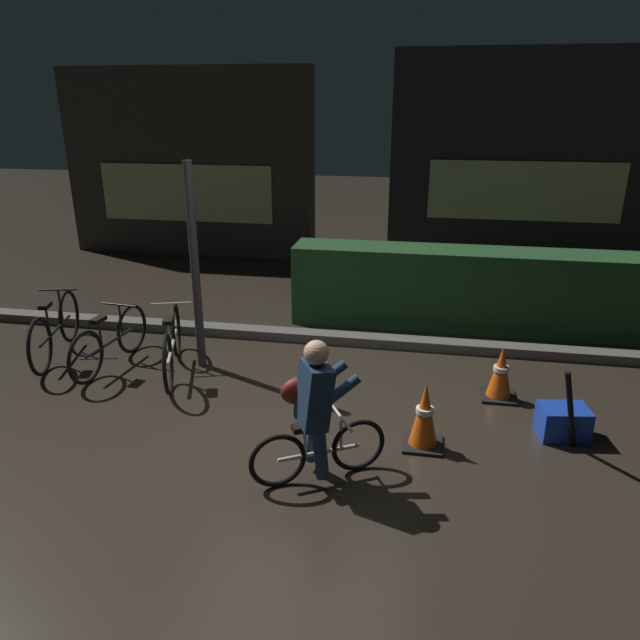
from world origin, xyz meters
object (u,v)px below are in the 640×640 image
at_px(parked_bike_leftmost, 55,329).
at_px(parked_bike_center_left, 172,345).
at_px(closed_umbrella, 571,410).
at_px(parked_bike_left_mid, 110,341).
at_px(cyclist, 315,410).
at_px(blue_crate, 563,422).
at_px(traffic_cone_near, 424,416).
at_px(traffic_cone_far, 501,373).
at_px(street_post, 195,269).

height_order(parked_bike_leftmost, parked_bike_center_left, parked_bike_leftmost).
bearing_deg(closed_umbrella, parked_bike_center_left, -55.10).
distance_m(parked_bike_left_mid, cyclist, 3.29).
bearing_deg(blue_crate, cyclist, -154.15).
xyz_separation_m(blue_crate, closed_umbrella, (-0.02, -0.25, 0.26)).
xyz_separation_m(cyclist, closed_umbrella, (2.15, 0.80, -0.22)).
xyz_separation_m(parked_bike_left_mid, parked_bike_center_left, (0.79, -0.03, 0.03)).
relative_size(traffic_cone_near, cyclist, 0.51).
xyz_separation_m(parked_bike_center_left, traffic_cone_near, (2.87, -1.05, -0.04)).
relative_size(parked_bike_left_mid, traffic_cone_near, 2.37).
height_order(parked_bike_center_left, traffic_cone_near, parked_bike_center_left).
xyz_separation_m(traffic_cone_near, cyclist, (-0.88, -0.65, 0.32)).
bearing_deg(parked_bike_left_mid, parked_bike_leftmost, 84.56).
relative_size(parked_bike_left_mid, traffic_cone_far, 2.58).
xyz_separation_m(traffic_cone_near, closed_umbrella, (1.26, 0.15, 0.10)).
distance_m(traffic_cone_far, cyclist, 2.43).
distance_m(parked_bike_leftmost, traffic_cone_near, 4.64).
bearing_deg(blue_crate, closed_umbrella, -94.22).
xyz_separation_m(parked_bike_left_mid, traffic_cone_near, (3.66, -1.08, -0.01)).
bearing_deg(parked_bike_left_mid, parked_bike_center_left, -86.66).
distance_m(parked_bike_leftmost, traffic_cone_far, 5.25).
bearing_deg(blue_crate, parked_bike_left_mid, 172.13).
bearing_deg(traffic_cone_far, blue_crate, -53.74).
xyz_separation_m(street_post, parked_bike_center_left, (-0.24, -0.25, -0.84)).
relative_size(parked_bike_leftmost, cyclist, 1.33).
relative_size(parked_bike_leftmost, parked_bike_center_left, 1.04).
distance_m(parked_bike_left_mid, blue_crate, 5.00).
relative_size(parked_bike_leftmost, traffic_cone_far, 2.81).
height_order(parked_bike_leftmost, traffic_cone_near, parked_bike_leftmost).
xyz_separation_m(parked_bike_left_mid, cyclist, (2.78, -1.73, 0.31)).
bearing_deg(cyclist, parked_bike_leftmost, 122.74).
bearing_deg(parked_bike_leftmost, traffic_cone_far, -106.06).
distance_m(street_post, parked_bike_center_left, 0.91).
bearing_deg(parked_bike_center_left, street_post, -62.96).
distance_m(parked_bike_center_left, traffic_cone_far, 3.65).
xyz_separation_m(street_post, traffic_cone_far, (3.40, -0.21, -0.91)).
distance_m(parked_bike_left_mid, parked_bike_center_left, 0.79).
relative_size(parked_bike_leftmost, blue_crate, 3.76).
bearing_deg(street_post, parked_bike_center_left, -134.60).
distance_m(parked_bike_leftmost, blue_crate, 5.82).
distance_m(street_post, traffic_cone_far, 3.53).
bearing_deg(blue_crate, parked_bike_leftmost, 171.68).
height_order(parked_bike_left_mid, traffic_cone_far, parked_bike_left_mid).
distance_m(street_post, blue_crate, 4.15).
relative_size(street_post, blue_crate, 5.41).
relative_size(parked_bike_center_left, cyclist, 1.28).
bearing_deg(parked_bike_left_mid, closed_umbrella, -95.12).
bearing_deg(cyclist, parked_bike_center_left, 109.99).
height_order(street_post, blue_crate, street_post).
height_order(street_post, parked_bike_left_mid, street_post).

